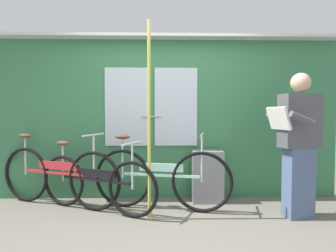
# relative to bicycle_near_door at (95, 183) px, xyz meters

# --- Properties ---
(ground_plane) EXTENTS (5.93, 4.35, 0.04)m
(ground_plane) POSITION_rel_bicycle_near_door_xyz_m (0.87, -0.79, -0.38)
(ground_plane) COLOR #666056
(train_door_wall) EXTENTS (4.93, 0.28, 2.29)m
(train_door_wall) POSITION_rel_bicycle_near_door_xyz_m (0.87, 0.58, 0.84)
(train_door_wall) COLOR #387A4C
(train_door_wall) RESTS_ON ground_plane
(bicycle_near_door) EXTENTS (1.57, 0.80, 0.88)m
(bicycle_near_door) POSITION_rel_bicycle_near_door_xyz_m (0.00, 0.00, 0.00)
(bicycle_near_door) COLOR black
(bicycle_near_door) RESTS_ON ground_plane
(bicycle_leaning_behind) EXTENTS (1.74, 0.75, 0.96)m
(bicycle_leaning_behind) POSITION_rel_bicycle_near_door_xyz_m (-0.54, 0.22, 0.04)
(bicycle_leaning_behind) COLOR black
(bicycle_leaning_behind) RESTS_ON ground_plane
(bicycle_by_pole) EXTENTS (1.73, 0.55, 0.96)m
(bicycle_by_pole) POSITION_rel_bicycle_near_door_xyz_m (0.80, 0.04, 0.04)
(bicycle_by_pole) COLOR black
(bicycle_by_pole) RESTS_ON ground_plane
(passenger_reading_newspaper) EXTENTS (0.61, 0.54, 1.67)m
(passenger_reading_newspaper) POSITION_rel_bicycle_near_door_xyz_m (2.40, -0.24, 0.52)
(passenger_reading_newspaper) COLOR slate
(passenger_reading_newspaper) RESTS_ON ground_plane
(trash_bin_by_wall) EXTENTS (0.42, 0.28, 0.70)m
(trash_bin_by_wall) POSITION_rel_bicycle_near_door_xyz_m (1.44, 0.36, -0.01)
(trash_bin_by_wall) COLOR gray
(trash_bin_by_wall) RESTS_ON ground_plane
(handrail_pole) EXTENTS (0.04, 0.04, 2.25)m
(handrail_pole) POSITION_rel_bicycle_near_door_xyz_m (0.68, -0.27, 0.76)
(handrail_pole) COLOR #C6C14C
(handrail_pole) RESTS_ON ground_plane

